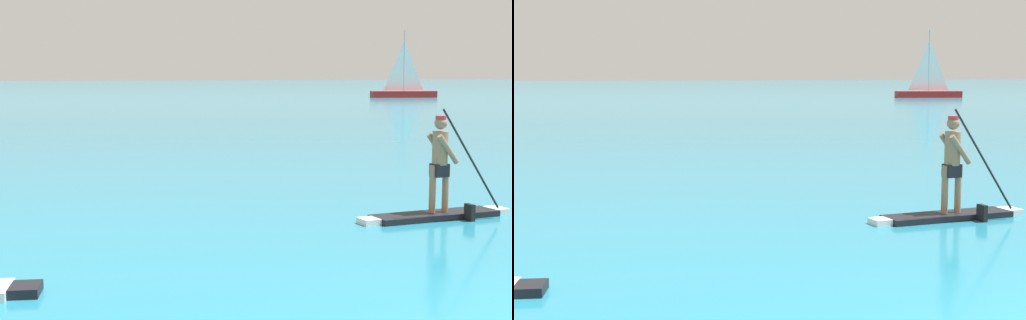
# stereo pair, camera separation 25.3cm
# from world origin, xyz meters

# --- Properties ---
(paddleboarder_mid_center) EXTENTS (2.87, 0.85, 1.91)m
(paddleboarder_mid_center) POSITION_xyz_m (1.15, 6.41, 0.43)
(paddleboarder_mid_center) COLOR black
(paddleboarder_mid_center) RESTS_ON ground
(sailboat_right_horizon) EXTENTS (6.47, 2.41, 6.48)m
(sailboat_right_horizon) POSITION_xyz_m (27.44, 62.52, 0.79)
(sailboat_right_horizon) COLOR #A51E1E
(sailboat_right_horizon) RESTS_ON ground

